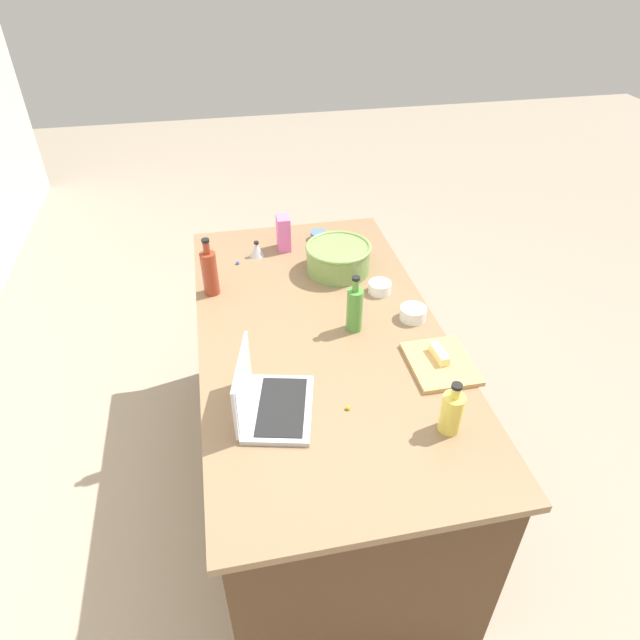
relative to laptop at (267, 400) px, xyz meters
name	(u,v)px	position (x,y,z in m)	size (l,w,h in m)	color
ground_plane	(320,473)	(0.40, -0.26, -0.95)	(12.00, 12.00, 0.00)	gray
island_counter	(320,409)	(0.40, -0.26, -0.50)	(1.85, 0.96, 0.90)	#4C331E
laptop	(267,400)	(0.00, 0.00, 0.00)	(0.35, 0.29, 0.22)	#B7B7BC
mixing_bowl_large	(338,258)	(0.83, -0.43, 0.02)	(0.30, 0.30, 0.13)	#72934C
bottle_soy	(210,272)	(0.75, 0.15, 0.06)	(0.07, 0.07, 0.26)	maroon
bottle_oil	(452,412)	(-0.20, -0.56, 0.03)	(0.07, 0.07, 0.19)	#DBC64C
bottle_olive	(355,309)	(0.38, -0.39, 0.05)	(0.06, 0.06, 0.24)	#4C8C38
cutting_board	(441,363)	(0.10, -0.65, -0.04)	(0.27, 0.23, 0.02)	tan
butter_stick_left	(439,354)	(0.12, -0.65, -0.01)	(0.11, 0.04, 0.04)	#F4E58C
ramekin_small	(413,313)	(0.40, -0.65, -0.02)	(0.11, 0.11, 0.05)	white
ramekin_medium	(318,236)	(1.14, -0.40, -0.03)	(0.08, 0.08, 0.04)	slate
ramekin_wide	(380,287)	(0.61, -0.57, -0.02)	(0.10, 0.10, 0.05)	white
kitchen_timer	(257,249)	(1.04, -0.08, -0.01)	(0.07, 0.07, 0.08)	#B2B2B7
candy_bag	(283,233)	(1.08, -0.22, 0.04)	(0.09, 0.06, 0.17)	pink
candy_0	(238,263)	(0.98, 0.02, -0.04)	(0.02, 0.02, 0.02)	blue
candy_1	(359,292)	(0.62, -0.48, -0.04)	(0.02, 0.02, 0.02)	yellow
candy_2	(348,408)	(-0.05, -0.27, -0.04)	(0.02, 0.02, 0.02)	yellow
candy_3	(316,265)	(0.88, -0.34, -0.04)	(0.02, 0.02, 0.02)	blue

